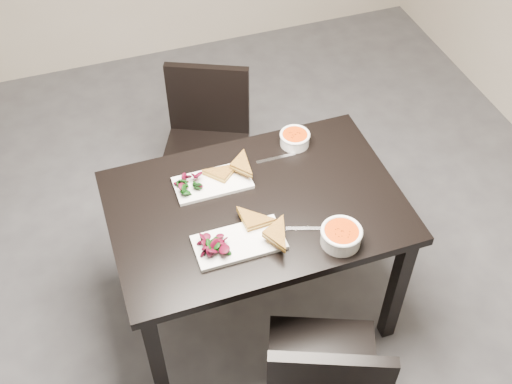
{
  "coord_description": "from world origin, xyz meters",
  "views": [
    {
      "loc": [
        -0.08,
        -1.44,
        2.67
      ],
      "look_at": [
        0.49,
        0.2,
        0.82
      ],
      "focal_mm": 44.29,
      "sensor_mm": 36.0,
      "label": 1
    }
  ],
  "objects_px": {
    "plate_far": "(213,183)",
    "table": "(256,219)",
    "chair_near": "(324,380)",
    "soup_bowl_far": "(295,138)",
    "soup_bowl_near": "(341,235)",
    "plate_near": "(239,243)",
    "chair_far": "(207,138)"
  },
  "relations": [
    {
      "from": "chair_far",
      "to": "plate_far",
      "type": "relative_size",
      "value": 2.64
    },
    {
      "from": "plate_far",
      "to": "soup_bowl_near",
      "type": "bearing_deg",
      "value": -50.36
    },
    {
      "from": "table",
      "to": "plate_near",
      "type": "xyz_separation_m",
      "value": [
        -0.13,
        -0.18,
        0.11
      ]
    },
    {
      "from": "chair_far",
      "to": "soup_bowl_far",
      "type": "bearing_deg",
      "value": -32.54
    },
    {
      "from": "chair_near",
      "to": "chair_far",
      "type": "bearing_deg",
      "value": 113.85
    },
    {
      "from": "plate_far",
      "to": "soup_bowl_far",
      "type": "height_order",
      "value": "soup_bowl_far"
    },
    {
      "from": "chair_near",
      "to": "plate_far",
      "type": "relative_size",
      "value": 2.64
    },
    {
      "from": "plate_near",
      "to": "plate_far",
      "type": "distance_m",
      "value": 0.34
    },
    {
      "from": "plate_near",
      "to": "soup_bowl_near",
      "type": "xyz_separation_m",
      "value": [
        0.38,
        -0.12,
        0.03
      ]
    },
    {
      "from": "chair_far",
      "to": "plate_near",
      "type": "bearing_deg",
      "value": -72.59
    },
    {
      "from": "table",
      "to": "soup_bowl_near",
      "type": "bearing_deg",
      "value": -50.49
    },
    {
      "from": "table",
      "to": "chair_far",
      "type": "height_order",
      "value": "chair_far"
    },
    {
      "from": "plate_near",
      "to": "soup_bowl_near",
      "type": "bearing_deg",
      "value": -17.49
    },
    {
      "from": "chair_far",
      "to": "soup_bowl_near",
      "type": "height_order",
      "value": "chair_far"
    },
    {
      "from": "chair_near",
      "to": "plate_near",
      "type": "relative_size",
      "value": 2.44
    },
    {
      "from": "plate_far",
      "to": "chair_near",
      "type": "bearing_deg",
      "value": -78.95
    },
    {
      "from": "chair_near",
      "to": "plate_far",
      "type": "distance_m",
      "value": 0.91
    },
    {
      "from": "plate_far",
      "to": "table",
      "type": "bearing_deg",
      "value": -50.14
    },
    {
      "from": "chair_far",
      "to": "soup_bowl_far",
      "type": "relative_size",
      "value": 6.25
    },
    {
      "from": "plate_near",
      "to": "soup_bowl_far",
      "type": "bearing_deg",
      "value": 48.49
    },
    {
      "from": "plate_near",
      "to": "soup_bowl_near",
      "type": "relative_size",
      "value": 2.14
    },
    {
      "from": "soup_bowl_near",
      "to": "plate_far",
      "type": "relative_size",
      "value": 0.51
    },
    {
      "from": "table",
      "to": "chair_near",
      "type": "bearing_deg",
      "value": -87.54
    },
    {
      "from": "table",
      "to": "soup_bowl_far",
      "type": "distance_m",
      "value": 0.42
    },
    {
      "from": "plate_far",
      "to": "soup_bowl_far",
      "type": "relative_size",
      "value": 2.36
    },
    {
      "from": "chair_near",
      "to": "soup_bowl_far",
      "type": "distance_m",
      "value": 1.05
    },
    {
      "from": "chair_far",
      "to": "plate_near",
      "type": "xyz_separation_m",
      "value": [
        -0.12,
        -0.92,
        0.27
      ]
    },
    {
      "from": "plate_near",
      "to": "plate_far",
      "type": "relative_size",
      "value": 1.08
    },
    {
      "from": "chair_near",
      "to": "plate_near",
      "type": "bearing_deg",
      "value": 129.49
    },
    {
      "from": "chair_near",
      "to": "soup_bowl_near",
      "type": "xyz_separation_m",
      "value": [
        0.21,
        0.39,
        0.31
      ]
    },
    {
      "from": "soup_bowl_near",
      "to": "plate_near",
      "type": "bearing_deg",
      "value": 162.51
    },
    {
      "from": "plate_far",
      "to": "soup_bowl_far",
      "type": "bearing_deg",
      "value": 16.43
    }
  ]
}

